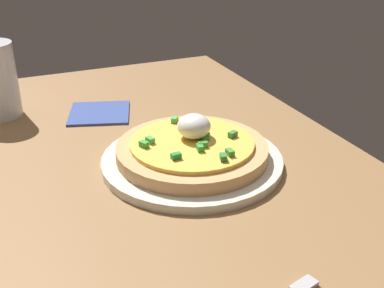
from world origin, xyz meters
TOP-DOWN VIEW (x-y plane):
  - dining_table at (0.00, 0.00)cm, footprint 93.35×70.27cm
  - plate at (-2.62, -10.06)cm, footprint 25.32×25.32cm
  - pizza at (-2.56, -10.11)cm, footprint 21.08×21.08cm
  - napkin at (20.70, -2.55)cm, footprint 12.87×12.87cm

SIDE VIEW (x-z plane):
  - dining_table at x=0.00cm, z-range 0.00..3.39cm
  - napkin at x=20.70cm, z-range 3.39..3.79cm
  - plate at x=-2.62cm, z-range 3.39..4.60cm
  - pizza at x=-2.56cm, z-range 3.04..8.86cm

